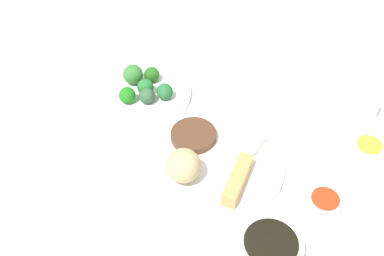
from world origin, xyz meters
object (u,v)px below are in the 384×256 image
object	(u,v)px
main_plate	(214,163)
broccoli_plate	(146,93)
soy_sauce_bowl	(270,249)
sauce_ramekin_sweet_and_sour	(324,203)
teacup	(364,106)
sauce_ramekin_hot_mustard	(368,149)

from	to	relation	value
main_plate	broccoli_plate	distance (m)	0.27
soy_sauce_bowl	sauce_ramekin_sweet_and_sour	bearing A→B (deg)	171.45
main_plate	broccoli_plate	size ratio (longest dim) A/B	1.33
soy_sauce_bowl	sauce_ramekin_sweet_and_sour	world-z (taller)	soy_sauce_bowl
sauce_ramekin_sweet_and_sour	teacup	xyz separation A→B (m)	(-0.29, -0.06, 0.01)
main_plate	sauce_ramekin_sweet_and_sour	size ratio (longest dim) A/B	4.49
broccoli_plate	sauce_ramekin_sweet_and_sour	bearing A→B (deg)	89.11
broccoli_plate	sauce_ramekin_hot_mustard	distance (m)	0.52
sauce_ramekin_hot_mustard	main_plate	bearing A→B (deg)	-43.22
main_plate	teacup	distance (m)	0.38
main_plate	soy_sauce_bowl	bearing A→B (deg)	64.66
broccoli_plate	soy_sauce_bowl	world-z (taller)	soy_sauce_bowl
soy_sauce_bowl	main_plate	bearing A→B (deg)	-115.34
broccoli_plate	sauce_ramekin_hot_mustard	bearing A→B (deg)	109.78
broccoli_plate	soy_sauce_bowl	size ratio (longest dim) A/B	1.91
main_plate	sauce_ramekin_hot_mustard	xyz separation A→B (m)	(-0.24, 0.22, 0.00)
soy_sauce_bowl	teacup	world-z (taller)	teacup
sauce_ramekin_hot_mustard	sauce_ramekin_sweet_and_sour	bearing A→B (deg)	-0.59
main_plate	sauce_ramekin_hot_mustard	size ratio (longest dim) A/B	4.49
broccoli_plate	teacup	xyz separation A→B (m)	(-0.28, 0.42, 0.02)
main_plate	sauce_ramekin_sweet_and_sour	distance (m)	0.23
sauce_ramekin_hot_mustard	sauce_ramekin_sweet_and_sour	size ratio (longest dim) A/B	1.00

